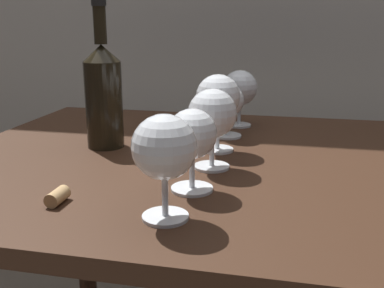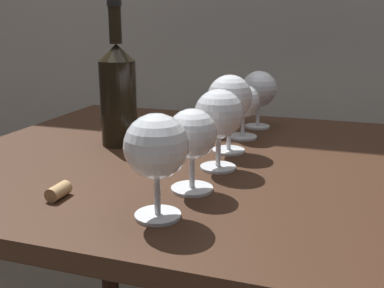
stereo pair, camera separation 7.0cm
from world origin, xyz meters
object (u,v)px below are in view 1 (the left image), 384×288
object	(u,v)px
wine_glass_port	(164,150)
wine_glass_white	(238,89)
wine_glass_pinot	(228,102)
cork	(58,197)
wine_glass_rose	(192,136)
wine_bottle	(104,94)
wine_glass_cabernet	(218,98)
wine_glass_amber	(212,115)

from	to	relation	value
wine_glass_port	wine_glass_white	size ratio (longest dim) A/B	1.03
wine_glass_pinot	cork	distance (m)	0.49
wine_glass_rose	wine_glass_pinot	bearing A→B (deg)	88.72
wine_glass_pinot	cork	world-z (taller)	wine_glass_pinot
wine_glass_pinot	wine_glass_white	size ratio (longest dim) A/B	0.86
wine_bottle	cork	bearing A→B (deg)	-80.38
wine_glass_rose	wine_glass_cabernet	distance (m)	0.23
wine_glass_port	cork	xyz separation A→B (m)	(-0.17, 0.02, -0.09)
wine_glass_pinot	wine_glass_cabernet	bearing A→B (deg)	-91.99
wine_glass_pinot	wine_glass_white	bearing A→B (deg)	84.87
wine_glass_port	wine_glass_pinot	bearing A→B (deg)	87.39
wine_glass_pinot	wine_bottle	world-z (taller)	wine_bottle
wine_glass_white	wine_glass_cabernet	bearing A→B (deg)	-93.53
wine_glass_amber	wine_bottle	size ratio (longest dim) A/B	0.49
wine_glass_amber	wine_bottle	distance (m)	0.26
wine_glass_amber	wine_glass_cabernet	xyz separation A→B (m)	(-0.01, 0.11, 0.01)
wine_glass_rose	cork	world-z (taller)	wine_glass_rose
wine_bottle	wine_glass_cabernet	bearing A→B (deg)	4.49
wine_glass_amber	wine_glass_cabernet	world-z (taller)	wine_glass_cabernet
wine_glass_amber	wine_glass_white	size ratio (longest dim) A/B	1.03
wine_glass_port	wine_glass_rose	size ratio (longest dim) A/B	1.10
wine_glass_port	wine_glass_white	distance (m)	0.58
wine_glass_cabernet	cork	xyz separation A→B (m)	(-0.19, -0.33, -0.10)
wine_glass_rose	wine_glass_white	size ratio (longest dim) A/B	0.93
wine_glass_rose	wine_glass_white	xyz separation A→B (m)	(0.02, 0.46, 0.01)
wine_glass_cabernet	wine_glass_pinot	xyz separation A→B (m)	(0.00, 0.12, -0.03)
wine_glass_white	wine_bottle	xyz separation A→B (m)	(-0.25, -0.25, 0.02)
wine_glass_port	wine_glass_rose	xyz separation A→B (m)	(0.01, 0.11, -0.01)
wine_glass_port	wine_bottle	world-z (taller)	wine_bottle
wine_glass_white	wine_glass_amber	bearing A→B (deg)	-91.06
wine_glass_cabernet	wine_glass_pinot	distance (m)	0.12
wine_glass_amber	wine_glass_pinot	distance (m)	0.23
wine_glass_rose	wine_glass_pinot	size ratio (longest dim) A/B	1.08
cork	wine_glass_cabernet	bearing A→B (deg)	60.13
wine_glass_amber	wine_bottle	bearing A→B (deg)	159.08
wine_glass_rose	wine_glass_amber	world-z (taller)	wine_glass_amber
wine_glass_pinot	cork	size ratio (longest dim) A/B	2.93
wine_glass_port	wine_bottle	bearing A→B (deg)	124.53
wine_glass_pinot	wine_glass_amber	bearing A→B (deg)	-89.05
wine_glass_port	wine_glass_white	xyz separation A→B (m)	(0.03, 0.57, -0.00)
wine_bottle	wine_glass_rose	bearing A→B (deg)	-41.96
wine_glass_rose	wine_glass_amber	size ratio (longest dim) A/B	0.90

